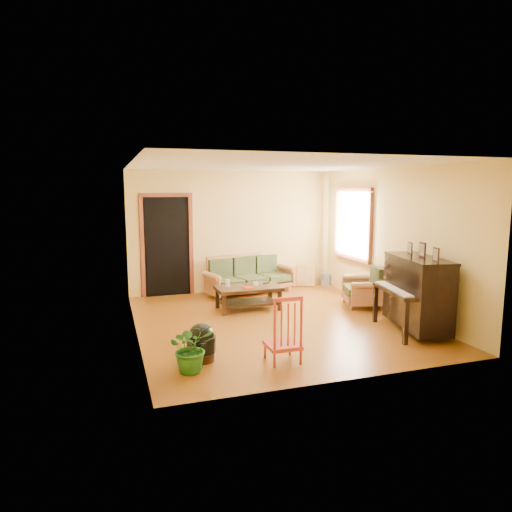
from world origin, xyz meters
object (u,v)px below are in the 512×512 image
object	(u,v)px
red_chair	(283,328)
piano	(417,295)
potted_plant	(192,347)
sofa	(250,275)
footstool	(201,347)
ceramic_crock	(326,280)
coffee_table	(248,298)
armchair	(363,285)

from	to	relation	value
red_chair	piano	bearing A→B (deg)	11.88
piano	potted_plant	world-z (taller)	piano
sofa	potted_plant	size ratio (longest dim) A/B	3.05
sofa	potted_plant	distance (m)	4.24
potted_plant	footstool	bearing A→B (deg)	60.60
red_chair	ceramic_crock	size ratio (longest dim) A/B	3.39
footstool	coffee_table	bearing A→B (deg)	59.20
sofa	armchair	size ratio (longest dim) A/B	2.32
coffee_table	red_chair	distance (m)	2.63
potted_plant	red_chair	bearing A→B (deg)	-1.63
sofa	piano	size ratio (longest dim) A/B	1.43
piano	red_chair	xyz separation A→B (m)	(-2.44, -0.52, -0.14)
piano	potted_plant	size ratio (longest dim) A/B	2.14
sofa	armchair	bearing A→B (deg)	-58.81
sofa	potted_plant	bearing A→B (deg)	-131.44
piano	footstool	xyz separation A→B (m)	(-3.44, -0.15, -0.41)
coffee_table	red_chair	bearing A→B (deg)	-97.49
coffee_table	ceramic_crock	xyz separation A→B (m)	(2.32, 1.44, -0.08)
sofa	red_chair	xyz separation A→B (m)	(-0.76, -3.80, 0.04)
piano	potted_plant	bearing A→B (deg)	-161.23
coffee_table	potted_plant	distance (m)	2.99
piano	ceramic_crock	world-z (taller)	piano
armchair	sofa	bearing A→B (deg)	151.86
footstool	red_chair	world-z (taller)	red_chair
armchair	red_chair	world-z (taller)	red_chair
red_chair	potted_plant	xyz separation A→B (m)	(-1.18, 0.03, -0.13)
sofa	ceramic_crock	bearing A→B (deg)	-6.86
armchair	footstool	size ratio (longest dim) A/B	2.12
piano	footstool	world-z (taller)	piano
armchair	piano	xyz separation A→B (m)	(-0.02, -1.61, 0.18)
ceramic_crock	potted_plant	size ratio (longest dim) A/B	0.42
piano	ceramic_crock	size ratio (longest dim) A/B	5.09
armchair	footstool	world-z (taller)	armchair
sofa	ceramic_crock	size ratio (longest dim) A/B	7.26
piano	footstool	bearing A→B (deg)	-166.30
armchair	ceramic_crock	bearing A→B (deg)	100.49
footstool	potted_plant	world-z (taller)	potted_plant
armchair	piano	world-z (taller)	piano
sofa	piano	world-z (taller)	piano
sofa	piano	bearing A→B (deg)	-77.06
coffee_table	ceramic_crock	world-z (taller)	coffee_table
sofa	ceramic_crock	xyz separation A→B (m)	(1.90, 0.24, -0.28)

